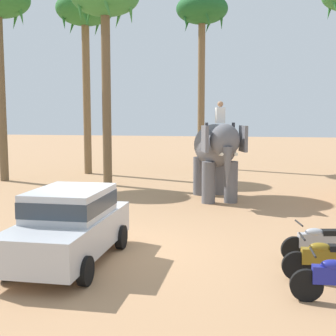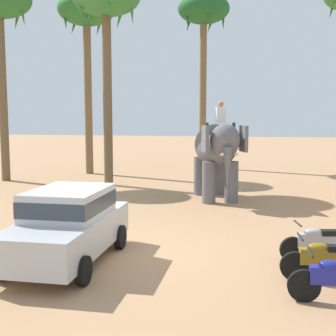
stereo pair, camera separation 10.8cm
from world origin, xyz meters
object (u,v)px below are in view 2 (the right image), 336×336
at_px(car_sedan_foreground, 68,222).
at_px(motorcycle_second_in_row, 325,259).
at_px(motorcycle_mid_row, 319,243).
at_px(elephant_with_mahout, 217,150).
at_px(palm_tree_behind_elephant, 106,4).
at_px(palm_tree_left_of_road, 87,16).
at_px(palm_tree_far_back, 204,17).

xyz_separation_m(car_sedan_foreground, motorcycle_second_in_row, (5.60, -0.15, -0.46)).
relative_size(car_sedan_foreground, motorcycle_mid_row, 2.31).
relative_size(car_sedan_foreground, elephant_with_mahout, 1.02).
relative_size(palm_tree_behind_elephant, palm_tree_left_of_road, 0.96).
relative_size(motorcycle_second_in_row, palm_tree_behind_elephant, 0.19).
distance_m(elephant_with_mahout, motorcycle_mid_row, 8.05).
height_order(elephant_with_mahout, palm_tree_far_back, palm_tree_far_back).
distance_m(car_sedan_foreground, motorcycle_mid_row, 5.76).
xyz_separation_m(elephant_with_mahout, palm_tree_far_back, (-1.88, 10.86, 7.40)).
relative_size(car_sedan_foreground, palm_tree_left_of_road, 0.41).
bearing_deg(elephant_with_mahout, motorcycle_mid_row, -67.57).
bearing_deg(palm_tree_left_of_road, motorcycle_second_in_row, -54.45).
distance_m(palm_tree_behind_elephant, palm_tree_left_of_road, 4.65).
bearing_deg(palm_tree_far_back, motorcycle_mid_row, -74.93).
relative_size(motorcycle_mid_row, palm_tree_left_of_road, 0.18).
height_order(car_sedan_foreground, palm_tree_far_back, palm_tree_far_back).
xyz_separation_m(car_sedan_foreground, palm_tree_far_back, (0.75, 19.25, 8.46)).
relative_size(palm_tree_behind_elephant, palm_tree_far_back, 0.90).
bearing_deg(palm_tree_left_of_road, palm_tree_behind_elephant, -57.70).
bearing_deg(elephant_with_mahout, palm_tree_left_of_road, 139.74).
height_order(motorcycle_mid_row, palm_tree_left_of_road, palm_tree_left_of_road).
distance_m(elephant_with_mahout, motorcycle_second_in_row, 9.17).
relative_size(elephant_with_mahout, palm_tree_left_of_road, 0.40).
relative_size(car_sedan_foreground, motorcycle_second_in_row, 2.28).
distance_m(car_sedan_foreground, palm_tree_left_of_road, 17.81).
xyz_separation_m(motorcycle_mid_row, palm_tree_left_of_road, (-10.92, 14.00, 8.33)).
xyz_separation_m(elephant_with_mahout, palm_tree_behind_elephant, (-5.43, 2.78, 6.46)).
relative_size(palm_tree_left_of_road, palm_tree_far_back, 0.94).
height_order(motorcycle_mid_row, palm_tree_far_back, palm_tree_far_back).
xyz_separation_m(motorcycle_mid_row, palm_tree_behind_elephant, (-8.44, 10.08, 7.98)).
height_order(car_sedan_foreground, palm_tree_behind_elephant, palm_tree_behind_elephant).
bearing_deg(car_sedan_foreground, motorcycle_mid_row, 10.83).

